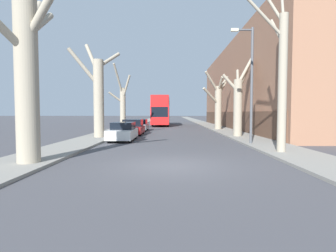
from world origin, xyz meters
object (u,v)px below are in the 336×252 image
Objects in this scene: street_tree_right_0 at (281,71)px; street_tree_right_1 at (239,99)px; street_tree_left_0 at (28,68)px; double_decker_bus at (161,109)px; lamp_post at (250,80)px; street_tree_left_1 at (98,94)px; parked_car_0 at (123,132)px; street_tree_left_2 at (122,105)px; parked_car_1 at (133,128)px; parked_car_2 at (140,125)px; street_tree_right_2 at (218,104)px.

street_tree_right_1 is at bearing 88.53° from street_tree_right_0.
street_tree_left_0 is 0.69× the size of double_decker_bus.
lamp_post reaches higher than double_decker_bus.
street_tree_left_1 is at bearing 146.13° from street_tree_right_0.
parked_car_0 is at bearing -163.14° from street_tree_right_1.
street_tree_right_0 is (11.00, -17.22, 1.17)m from street_tree_left_2.
street_tree_right_0 is 8.81m from street_tree_right_1.
parked_car_2 is at bearing 90.00° from parked_car_1.
parked_car_1 is (-8.95, -6.52, -2.41)m from street_tree_right_2.
lamp_post is (-0.73, -5.45, 0.93)m from street_tree_right_1.
double_decker_bus is 12.09m from parked_car_2.
street_tree_left_1 is 1.03× the size of lamp_post.
street_tree_left_1 is (-0.18, 10.34, -0.24)m from street_tree_left_0.
street_tree_left_1 is 1.01× the size of street_tree_left_2.
street_tree_right_2 reaches higher than parked_car_1.
lamp_post is at bearing -97.59° from street_tree_right_1.
lamp_post is at bearing -21.29° from street_tree_left_1.
parked_car_0 is at bearing 162.25° from lamp_post.
parked_car_0 is at bearing -90.00° from parked_car_2.
parked_car_1 is at bearing -71.34° from street_tree_left_2.
street_tree_left_2 reaches higher than street_tree_left_0.
parked_car_2 is at bearing 84.02° from street_tree_left_0.
lamp_post is at bearing -56.99° from parked_car_2.
parked_car_0 is 9.45m from lamp_post.
parked_car_0 is (-1.95, -22.00, -1.89)m from double_decker_bus.
parked_car_2 is at bearing -99.40° from double_decker_bus.
parked_car_1 is (0.00, 4.98, 0.03)m from parked_car_0.
street_tree_left_0 reaches higher than double_decker_bus.
street_tree_right_0 is at bearing -76.08° from double_decker_bus.
double_decker_bus is at bearing 80.60° from parked_car_2.
double_decker_bus is 17.24m from parked_car_1.
double_decker_bus is 22.17m from parked_car_0.
lamp_post reaches higher than parked_car_0.
street_tree_right_0 reaches higher than parked_car_2.
street_tree_left_2 is 17.47m from lamp_post.
street_tree_left_0 is 31.19m from double_decker_bus.
parked_car_2 is (2.11, -1.00, -2.28)m from street_tree_left_2.
street_tree_right_0 is at bearing -51.00° from parked_car_1.
lamp_post is at bearing -17.75° from parked_car_0.
parked_car_0 reaches higher than parked_car_2.
street_tree_right_0 is at bearing -57.44° from street_tree_left_2.
double_decker_bus is (4.06, 10.77, -0.37)m from street_tree_left_2.
parked_car_0 is 4.98m from parked_car_1.
street_tree_right_2 is (0.06, 17.49, -1.00)m from street_tree_right_0.
street_tree_right_1 is 20.54m from double_decker_bus.
parked_car_0 is 1.01× the size of parked_car_1.
street_tree_left_1 is at bearing -101.36° from double_decker_bus.
street_tree_left_1 reaches higher than parked_car_1.
street_tree_left_0 reaches higher than street_tree_right_2.
parked_car_1 is 0.90× the size of parked_car_2.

